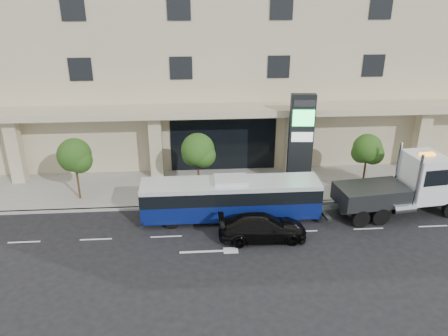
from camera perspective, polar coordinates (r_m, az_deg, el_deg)
The scene contains 11 objects.
ground at distance 27.07m, azimuth 1.14°, elevation -6.96°, with size 120.00×120.00×0.00m, color black.
sidewalk at distance 31.46m, azimuth 0.30°, elevation -2.33°, with size 120.00×6.00×0.15m, color gray.
curb at distance 28.78m, azimuth 0.77°, elevation -4.86°, with size 120.00×0.30×0.15m, color gray.
convention_center at distance 39.04m, azimuth -0.93°, elevation 17.71°, with size 60.00×17.60×20.00m.
tree_left at distance 29.90m, azimuth -18.89°, elevation 1.33°, with size 2.27×2.20×4.22m.
tree_mid at distance 28.84m, azimuth -3.38°, elevation 2.10°, with size 2.28×2.20×4.38m.
tree_right at distance 31.23m, azimuth 18.24°, elevation 2.16°, with size 2.10×2.00×4.04m.
city_bus at distance 26.76m, azimuth 0.85°, elevation -3.92°, with size 10.88×2.33×2.75m.
tow_truck at distance 29.55m, azimuth 22.99°, elevation -2.30°, with size 9.71×3.36×4.39m.
black_sedan at distance 25.09m, azimuth 5.05°, elevation -7.73°, with size 2.04×5.01×1.45m, color black.
signage_pylon at distance 30.48m, azimuth 9.99°, elevation 3.48°, with size 1.70×0.74×6.66m.
Camera 1 is at (-2.26, -23.39, 13.43)m, focal length 35.00 mm.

